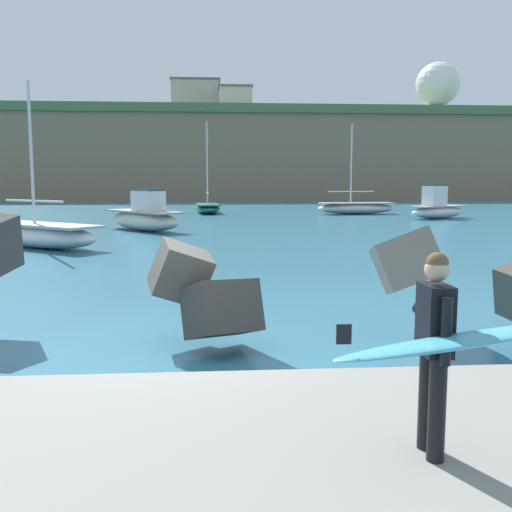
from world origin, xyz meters
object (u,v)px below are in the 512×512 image
radar_dome (438,88)px  station_building_west (235,103)px  boat_mid_centre (356,208)px  station_building_central (196,100)px  boat_near_right (145,217)px  boat_mid_right (208,208)px  surfer_with_board (443,341)px  boat_near_left (42,234)px  boat_mid_left (437,208)px

radar_dome → station_building_west: (-34.75, -2.33, -3.15)m
boat_mid_centre → station_building_central: size_ratio=0.86×
station_building_west → station_building_central: bearing=152.3°
boat_near_right → boat_mid_right: (3.23, 17.36, -0.28)m
boat_mid_right → station_building_west: (4.22, 49.33, 14.92)m
surfer_with_board → radar_dome: radar_dome is taller
boat_mid_centre → station_building_west: station_building_west is taller
boat_mid_right → boat_near_left: bearing=-104.1°
boat_mid_centre → boat_mid_right: (-11.93, 2.22, -0.07)m
station_building_west → radar_dome: bearing=3.8°
boat_mid_right → radar_dome: radar_dome is taller
boat_mid_left → station_building_west: size_ratio=0.73×
station_building_central → boat_mid_right: bearing=-87.5°
boat_mid_right → radar_dome: bearing=53.0°
boat_mid_right → station_building_west: size_ratio=1.04×
boat_near_right → boat_near_left: bearing=-111.7°
radar_dome → surfer_with_board: bearing=-110.9°
boat_mid_centre → radar_dome: (27.04, 53.88, 18.00)m
station_building_west → station_building_central: station_building_central is taller
boat_near_left → radar_dome: (45.33, 76.91, 17.99)m
boat_mid_right → station_building_central: 55.08m
boat_mid_centre → boat_mid_right: boat_mid_right is taller
surfer_with_board → station_building_central: 98.32m
surfer_with_board → station_building_central: size_ratio=0.25×
surfer_with_board → station_building_west: (1.94, 93.66, 14.10)m
boat_near_left → boat_mid_right: 26.04m
surfer_with_board → radar_dome: size_ratio=0.21×
boat_mid_centre → boat_mid_right: bearing=169.5°
boat_near_right → radar_dome: bearing=58.6°
boat_near_right → boat_mid_left: 21.49m
boat_near_left → boat_near_right: size_ratio=1.11×
boat_near_left → station_building_central: (4.10, 77.98, 15.68)m
boat_mid_centre → station_building_central: (-14.19, 54.95, 15.70)m
radar_dome → station_building_central: radar_dome is taller
surfer_with_board → boat_near_right: 27.54m
boat_mid_right → station_building_central: size_ratio=0.91×
surfer_with_board → boat_near_left: 20.96m
surfer_with_board → boat_near_left: size_ratio=0.32×
boat_mid_left → station_building_west: station_building_west is taller
boat_mid_right → surfer_with_board: bearing=-87.1°
boat_mid_left → station_building_central: station_building_central is taller
radar_dome → station_building_west: size_ratio=1.36×
boat_near_left → boat_mid_centre: 29.41m
boat_mid_centre → station_building_west: size_ratio=0.98×
boat_near_right → boat_mid_right: bearing=79.5°
boat_near_right → station_building_central: (0.97, 70.09, 15.49)m
boat_mid_left → boat_near_left: bearing=-143.1°
radar_dome → boat_mid_centre: bearing=-116.6°
surfer_with_board → boat_mid_right: boat_mid_right is taller
surfer_with_board → radar_dome: (36.69, 96.00, 17.25)m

